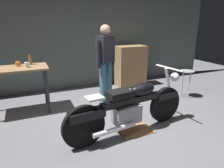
% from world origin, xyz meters
% --- Properties ---
extents(ground_plane, '(12.00, 12.00, 0.00)m').
position_xyz_m(ground_plane, '(0.00, 0.00, 0.00)').
color(ground_plane, slate).
extents(back_wall, '(8.00, 0.12, 3.10)m').
position_xyz_m(back_wall, '(0.00, 2.80, 1.55)').
color(back_wall, '#56605B').
rests_on(back_wall, ground_plane).
extents(workbench, '(1.30, 0.64, 0.90)m').
position_xyz_m(workbench, '(-1.64, 1.63, 0.79)').
color(workbench, '#99724C').
rests_on(workbench, ground_plane).
extents(motorcycle, '(2.18, 0.66, 1.00)m').
position_xyz_m(motorcycle, '(0.06, 0.08, 0.45)').
color(motorcycle, black).
rests_on(motorcycle, ground_plane).
extents(person_standing, '(0.51, 0.37, 1.67)m').
position_xyz_m(person_standing, '(0.22, 1.54, 0.93)').
color(person_standing, '#406A81').
rests_on(person_standing, ground_plane).
extents(shop_stool, '(0.32, 0.32, 0.64)m').
position_xyz_m(shop_stool, '(2.03, 0.98, 0.50)').
color(shop_stool, '#B2B2B7').
rests_on(shop_stool, ground_plane).
extents(wooden_dresser, '(0.80, 0.47, 1.10)m').
position_xyz_m(wooden_dresser, '(1.27, 2.30, 0.55)').
color(wooden_dresser, '#99724C').
rests_on(wooden_dresser, ground_plane).
extents(drip_tray, '(0.56, 0.40, 0.01)m').
position_xyz_m(drip_tray, '(0.17, 0.08, 0.01)').
color(drip_tray, olive).
rests_on(drip_tray, ground_plane).
extents(mug_white_ceramic, '(0.11, 0.08, 0.10)m').
position_xyz_m(mug_white_ceramic, '(-1.36, 1.54, 0.95)').
color(mug_white_ceramic, white).
rests_on(mug_white_ceramic, workbench).
extents(mug_orange_travel, '(0.12, 0.09, 0.09)m').
position_xyz_m(mug_orange_travel, '(-1.52, 1.75, 0.94)').
color(mug_orange_travel, orange).
rests_on(mug_orange_travel, workbench).
extents(bottle, '(0.06, 0.06, 0.24)m').
position_xyz_m(bottle, '(-1.29, 1.82, 1.00)').
color(bottle, olive).
rests_on(bottle, workbench).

